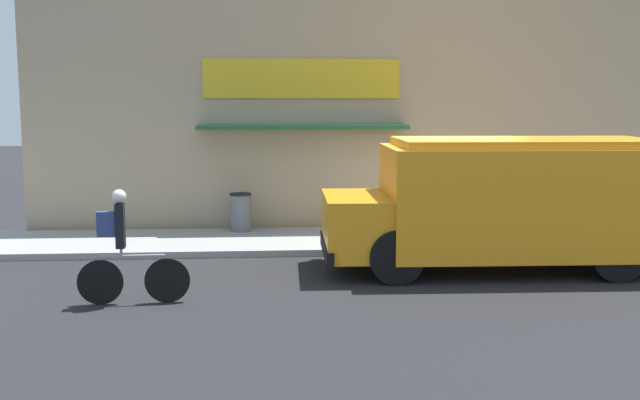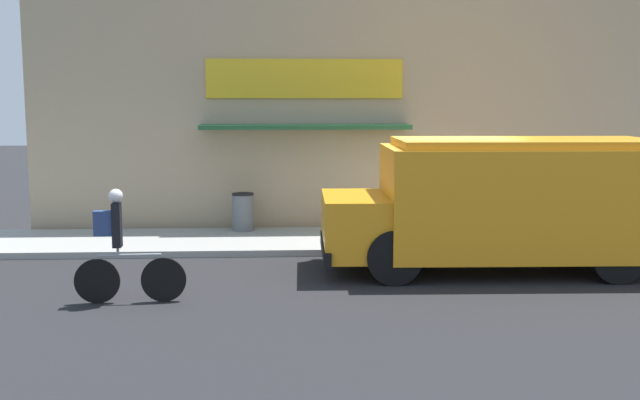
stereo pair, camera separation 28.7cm
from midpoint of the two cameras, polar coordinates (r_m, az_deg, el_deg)
ground_plane at (r=14.42m, az=8.66°, el=-4.14°), size 70.00×70.00×0.00m
sidewalk at (r=15.62m, az=7.64°, el=-2.97°), size 28.00×2.54×0.13m
storefront at (r=16.85m, az=6.46°, el=6.93°), size 17.08×1.00×5.45m
school_bus at (r=13.18m, az=13.43°, el=-0.06°), size 5.87×2.75×2.27m
cyclist at (r=11.12m, az=-15.40°, el=-3.65°), size 1.60×0.21×1.67m
trash_bin at (r=16.14m, az=-6.58°, el=-0.92°), size 0.47×0.47×0.81m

